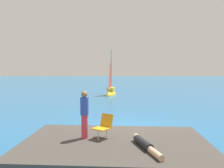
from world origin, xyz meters
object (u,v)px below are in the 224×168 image
at_px(person_sunbather, 145,145).
at_px(beach_chair, 104,125).
at_px(person_standing, 84,113).
at_px(sailboat_near, 111,92).

distance_m(person_sunbather, beach_chair, 1.64).
relative_size(person_standing, beach_chair, 2.03).
bearing_deg(sailboat_near, person_sunbather, -165.04).
distance_m(sailboat_near, person_sunbather, 17.66).
relative_size(sailboat_near, beach_chair, 6.95).
distance_m(person_standing, beach_chair, 0.79).
relative_size(person_sunbather, person_standing, 1.06).
relative_size(person_sunbather, beach_chair, 2.14).
xyz_separation_m(sailboat_near, beach_chair, (0.01, -16.61, 0.67)).
distance_m(sailboat_near, beach_chair, 16.62).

